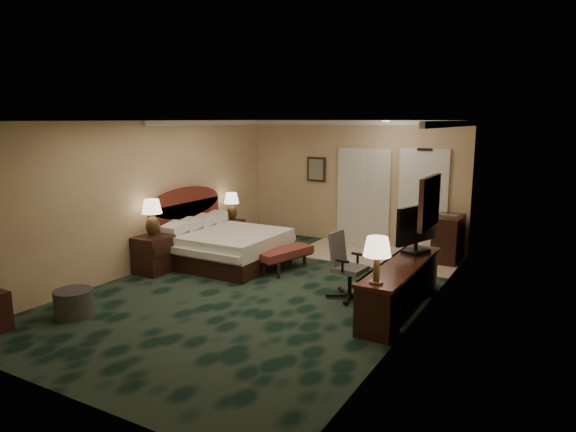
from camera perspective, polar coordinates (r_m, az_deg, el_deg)
The scene contains 25 objects.
floor at distance 8.44m, azimuth -2.71°, elevation -8.13°, with size 5.00×7.50×0.00m, color black.
ceiling at distance 7.99m, azimuth -2.89°, elevation 10.52°, with size 5.00×7.50×0.00m, color silver.
wall_back at distance 11.42m, azimuth 7.30°, elevation 3.73°, with size 5.00×0.00×2.70m, color tan.
wall_front at distance 5.40m, azimuth -24.62°, elevation -5.07°, with size 5.00×0.00×2.70m, color tan.
wall_left at distance 9.66m, azimuth -15.46°, elevation 2.15°, with size 0.00×7.50×2.70m, color tan.
wall_right at distance 7.11m, azimuth 14.50°, elevation -0.78°, with size 0.00×7.50×2.70m, color tan.
crown_molding at distance 7.99m, azimuth -2.88°, elevation 10.17°, with size 5.00×7.50×0.10m, color silver, non-canonical shape.
tile_patch at distance 10.58m, azimuth 9.90°, elevation -4.33°, with size 3.20×1.70×0.01m, color #C6B39C.
headboard at distance 10.45m, azimuth -11.19°, elevation -0.66°, with size 0.12×2.00×1.40m, color #4F1911, non-canonical shape.
entry_door at distance 10.95m, azimuth 14.73°, elevation 1.57°, with size 1.02×0.06×2.18m, color silver.
closet_doors at distance 11.33m, azimuth 8.36°, elevation 2.11°, with size 1.20×0.06×2.10m, color beige.
wall_art at distance 11.72m, azimuth 3.17°, elevation 5.21°, with size 0.45×0.06×0.55m, color slate.
wall_mirror at distance 7.66m, azimuth 15.46°, elevation 1.50°, with size 0.05×0.95×0.75m, color white.
bed at distance 9.86m, azimuth -6.79°, elevation -3.51°, with size 1.97×1.83×0.62m, color white.
nightstand_near at distance 9.53m, azimuth -14.70°, elevation -4.16°, with size 0.53×0.61×0.67m, color black.
nightstand_far at distance 11.41m, azimuth -6.30°, elevation -1.78°, with size 0.43×0.49×0.53m, color black.
lamp_near at distance 9.40m, azimuth -14.84°, elevation -0.20°, with size 0.35×0.35×0.67m, color #321D11, non-canonical shape.
lamp_far at distance 11.26m, azimuth -6.29°, elevation 1.03°, with size 0.33×0.33×0.62m, color #321D11, non-canonical shape.
bed_bench at distance 9.41m, azimuth -0.36°, elevation -4.86°, with size 0.40×1.17×0.40m, color maroon.
ottoman at distance 7.88m, azimuth -22.71°, elevation -8.91°, with size 0.53×0.53×0.38m, color #353535.
desk at distance 7.59m, azimuth 12.39°, elevation -7.75°, with size 0.53×2.44×0.70m, color black.
tv at distance 8.06m, azimuth 14.10°, elevation -1.43°, with size 0.08×0.95×0.74m, color black.
desk_lamp at distance 6.47m, azimuth 9.84°, elevation -4.85°, with size 0.35×0.35×0.61m, color #321D11, non-canonical shape.
desk_chair at distance 7.94m, azimuth 6.92°, elevation -5.57°, with size 0.59×0.56×1.02m, color #555555, non-canonical shape.
minibar at distance 10.42m, azimuth 17.37°, elevation -2.42°, with size 0.47×0.84×0.89m, color black.
Camera 1 is at (4.27, -6.75, 2.73)m, focal length 32.00 mm.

